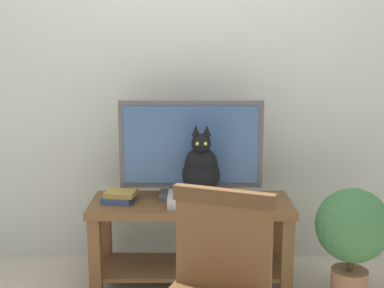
# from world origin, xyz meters

# --- Properties ---
(back_wall) EXTENTS (7.00, 0.12, 2.80)m
(back_wall) POSITION_xyz_m (0.00, 0.95, 1.40)
(back_wall) COLOR #B7BCB2
(back_wall) RESTS_ON ground
(tv_stand) EXTENTS (1.22, 0.47, 0.53)m
(tv_stand) POSITION_xyz_m (0.01, 0.49, 0.36)
(tv_stand) COLOR brown
(tv_stand) RESTS_ON ground
(tv) EXTENTS (0.88, 0.20, 0.61)m
(tv) POSITION_xyz_m (0.01, 0.57, 0.85)
(tv) COLOR #4C4C51
(tv) RESTS_ON tv_stand
(media_box) EXTENTS (0.39, 0.26, 0.07)m
(media_box) POSITION_xyz_m (0.07, 0.44, 0.57)
(media_box) COLOR #ADADB2
(media_box) RESTS_ON tv_stand
(cat) EXTENTS (0.23, 0.30, 0.42)m
(cat) POSITION_xyz_m (0.07, 0.43, 0.75)
(cat) COLOR black
(cat) RESTS_ON media_box
(book_stack) EXTENTS (0.21, 0.19, 0.07)m
(book_stack) POSITION_xyz_m (-0.42, 0.49, 0.57)
(book_stack) COLOR #33477A
(book_stack) RESTS_ON tv_stand
(potted_plant) EXTENTS (0.43, 0.43, 0.67)m
(potted_plant) POSITION_xyz_m (0.94, 0.28, 0.42)
(potted_plant) COLOR #9E6B4C
(potted_plant) RESTS_ON ground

